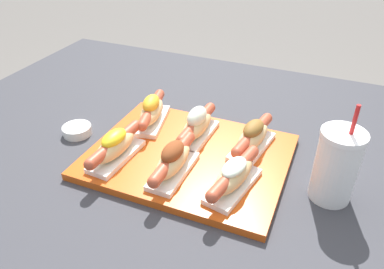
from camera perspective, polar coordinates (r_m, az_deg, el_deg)
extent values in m
cube|color=#333338|center=(1.17, -2.22, -15.15)|extent=(1.39, 1.12, 0.68)
cube|color=#CC4C14|center=(0.88, -0.51, -3.33)|extent=(0.45, 0.35, 0.02)
cube|color=white|center=(0.87, -11.44, -3.23)|extent=(0.07, 0.16, 0.01)
ellipsoid|color=#DBB77A|center=(0.86, -11.64, -1.73)|extent=(0.06, 0.14, 0.04)
cylinder|color=#AD472D|center=(0.85, -11.70, -1.33)|extent=(0.04, 0.17, 0.03)
sphere|color=#AD472D|center=(0.80, -15.30, -4.42)|extent=(0.03, 0.03, 0.03)
sphere|color=#AD472D|center=(0.91, -8.53, 1.40)|extent=(0.03, 0.03, 0.03)
ellipsoid|color=yellow|center=(0.84, -11.81, -0.50)|extent=(0.04, 0.08, 0.03)
cube|color=white|center=(0.81, -2.86, -5.56)|extent=(0.06, 0.15, 0.01)
ellipsoid|color=#DBB77A|center=(0.80, -2.91, -3.99)|extent=(0.05, 0.13, 0.04)
cylinder|color=#AD472D|center=(0.79, -2.93, -3.57)|extent=(0.03, 0.17, 0.03)
sphere|color=#AD472D|center=(0.73, -5.88, -7.23)|extent=(0.03, 0.03, 0.03)
sphere|color=#AD472D|center=(0.85, -0.41, -0.43)|extent=(0.03, 0.03, 0.03)
ellipsoid|color=brown|center=(0.78, -2.96, -2.61)|extent=(0.04, 0.07, 0.03)
cube|color=white|center=(0.78, 6.25, -7.76)|extent=(0.09, 0.16, 0.01)
ellipsoid|color=#DBB77A|center=(0.76, 6.38, -6.17)|extent=(0.07, 0.14, 0.04)
cylinder|color=#AD472D|center=(0.76, 6.41, -5.76)|extent=(0.06, 0.17, 0.03)
sphere|color=#AD472D|center=(0.70, 3.04, -9.44)|extent=(0.03, 0.03, 0.03)
sphere|color=#AD472D|center=(0.82, 9.25, -2.59)|extent=(0.03, 0.03, 0.03)
ellipsoid|color=silver|center=(0.75, 6.48, -4.96)|extent=(0.05, 0.08, 0.02)
cube|color=white|center=(0.99, -6.07, 2.13)|extent=(0.09, 0.16, 0.01)
ellipsoid|color=#DBB77A|center=(0.98, -6.17, 3.54)|extent=(0.08, 0.14, 0.04)
cylinder|color=#AD472D|center=(0.97, -6.19, 3.90)|extent=(0.06, 0.17, 0.03)
sphere|color=#AD472D|center=(0.90, -7.64, 1.28)|extent=(0.03, 0.03, 0.03)
sphere|color=#AD472D|center=(1.04, -4.93, 6.17)|extent=(0.03, 0.03, 0.03)
ellipsoid|color=gold|center=(0.96, -6.25, 4.77)|extent=(0.05, 0.08, 0.04)
cube|color=white|center=(0.92, 0.73, -0.11)|extent=(0.07, 0.15, 0.01)
ellipsoid|color=#DBB77A|center=(0.91, 0.75, 1.36)|extent=(0.05, 0.14, 0.04)
cylinder|color=#AD472D|center=(0.91, 0.75, 1.74)|extent=(0.03, 0.17, 0.03)
sphere|color=#AD472D|center=(0.84, -1.64, -1.01)|extent=(0.03, 0.03, 0.03)
sphere|color=#AD472D|center=(0.97, 2.82, 4.12)|extent=(0.03, 0.03, 0.03)
ellipsoid|color=silver|center=(0.90, 0.76, 2.76)|extent=(0.04, 0.08, 0.04)
cube|color=white|center=(0.90, 9.07, -1.84)|extent=(0.08, 0.16, 0.01)
ellipsoid|color=#DBB77A|center=(0.88, 9.23, -0.35)|extent=(0.07, 0.14, 0.04)
cylinder|color=#AD472D|center=(0.88, 9.27, 0.04)|extent=(0.05, 0.17, 0.03)
sphere|color=#AD472D|center=(0.81, 6.82, -2.76)|extent=(0.03, 0.03, 0.03)
sphere|color=#AD472D|center=(0.94, 11.37, 2.45)|extent=(0.03, 0.03, 0.03)
ellipsoid|color=brown|center=(0.87, 9.37, 0.92)|extent=(0.05, 0.08, 0.03)
cylinder|color=white|center=(1.01, -17.10, 0.63)|extent=(0.07, 0.07, 0.02)
cylinder|color=beige|center=(1.01, -17.17, 0.98)|extent=(0.06, 0.06, 0.01)
cylinder|color=white|center=(0.79, 21.03, -4.78)|extent=(0.08, 0.08, 0.15)
cylinder|color=white|center=(0.75, 22.21, -0.03)|extent=(0.09, 0.09, 0.01)
cylinder|color=red|center=(0.73, 23.58, 2.08)|extent=(0.01, 0.01, 0.06)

